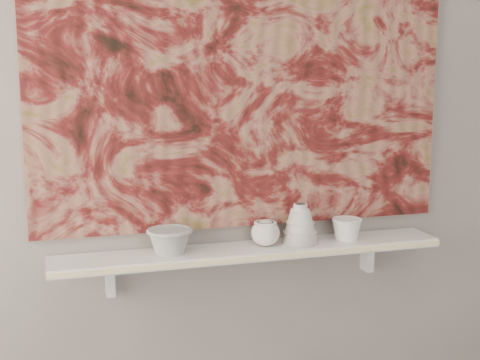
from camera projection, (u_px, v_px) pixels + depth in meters
name	position (u px, v px, depth m)	size (l,w,h in m)	color
wall_back	(243.00, 126.00, 2.38)	(3.60, 3.60, 0.00)	gray
shelf	(251.00, 251.00, 2.36)	(1.40, 0.18, 0.03)	white
shelf_stripe	(259.00, 258.00, 2.28)	(1.40, 0.01, 0.02)	#F2E5A1
bracket_left	(110.00, 278.00, 2.30)	(0.03, 0.06, 0.12)	white
bracket_right	(367.00, 255.00, 2.57)	(0.03, 0.06, 0.12)	white
painting	(245.00, 72.00, 2.33)	(1.50, 0.03, 1.10)	maroon
house_motif	(360.00, 155.00, 2.50)	(0.09, 0.00, 0.08)	black
bowl_grey	(170.00, 241.00, 2.27)	(0.16, 0.16, 0.09)	gray
cup_cream	(265.00, 233.00, 2.37)	(0.10, 0.10, 0.09)	silver
bell_vessel	(300.00, 223.00, 2.40)	(0.13, 0.13, 0.15)	silver
bowl_white	(347.00, 229.00, 2.46)	(0.11, 0.11, 0.08)	silver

